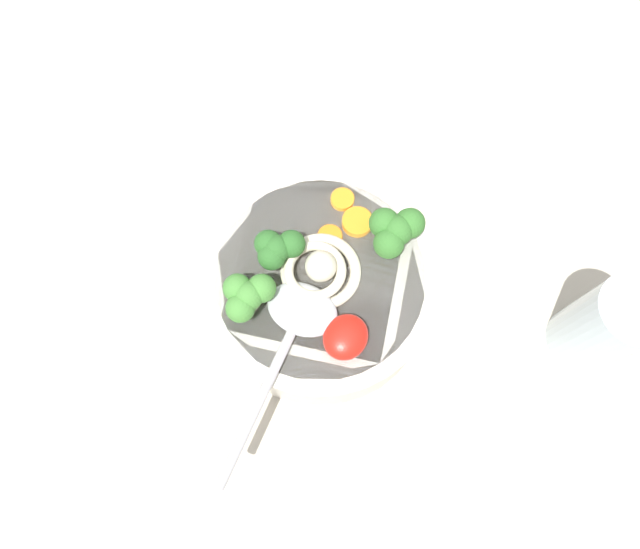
{
  "coord_description": "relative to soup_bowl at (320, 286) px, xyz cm",
  "views": [
    {
      "loc": [
        11.4,
        12.77,
        56.85
      ],
      "look_at": [
        -1.59,
        3.71,
        10.86
      ],
      "focal_mm": 32.14,
      "sensor_mm": 36.0,
      "label": 1
    }
  ],
  "objects": [
    {
      "name": "table_slab",
      "position": [
        1.59,
        -3.71,
        -5.54
      ],
      "size": [
        109.98,
        109.98,
        4.15
      ],
      "primitive_type": "cube",
      "color": "#BCB29E",
      "rests_on": "ground"
    },
    {
      "name": "soup_bowl",
      "position": [
        0.0,
        0.0,
        0.0
      ],
      "size": [
        20.51,
        20.51,
        6.71
      ],
      "color": "silver",
      "rests_on": "table_slab"
    },
    {
      "name": "noodle_pile",
      "position": [
        -0.04,
        -0.11,
        4.18
      ],
      "size": [
        7.52,
        7.38,
        3.02
      ],
      "color": "beige",
      "rests_on": "soup_bowl"
    },
    {
      "name": "soup_spoon",
      "position": [
        4.88,
        0.96,
        4.04
      ],
      "size": [
        17.53,
        6.74,
        1.6
      ],
      "rotation": [
        0.0,
        0.0,
        0.19
      ],
      "color": "#B7B7BC",
      "rests_on": "soup_bowl"
    },
    {
      "name": "chili_sauce_dollop",
      "position": [
        3.44,
        4.91,
        4.13
      ],
      "size": [
        3.94,
        3.55,
        1.77
      ],
      "primitive_type": "ellipsoid",
      "color": "red",
      "rests_on": "soup_bowl"
    },
    {
      "name": "broccoli_floret_right",
      "position": [
        0.91,
        -3.6,
        5.52
      ],
      "size": [
        4.59,
        3.95,
        3.63
      ],
      "color": "#7A9E60",
      "rests_on": "soup_bowl"
    },
    {
      "name": "broccoli_floret_front",
      "position": [
        5.41,
        -3.32,
        5.54
      ],
      "size": [
        4.64,
        3.99,
        3.67
      ],
      "color": "#7A9E60",
      "rests_on": "soup_bowl"
    },
    {
      "name": "broccoli_floret_far",
      "position": [
        -6.01,
        3.37,
        5.75
      ],
      "size": [
        5.06,
        4.35,
        4.0
      ],
      "color": "#7A9E60",
      "rests_on": "soup_bowl"
    },
    {
      "name": "carrot_slice_rear",
      "position": [
        -3.27,
        -1.23,
        3.48
      ],
      "size": [
        2.15,
        2.15,
        0.47
      ],
      "primitive_type": "cylinder",
      "color": "orange",
      "rests_on": "soup_bowl"
    },
    {
      "name": "carrot_slice_extra_a",
      "position": [
        -5.75,
        -0.04,
        3.6
      ],
      "size": [
        2.69,
        2.69,
        0.71
      ],
      "primitive_type": "cylinder",
      "color": "orange",
      "rests_on": "soup_bowl"
    },
    {
      "name": "carrot_slice_beside_noodles",
      "position": [
        -6.84,
        -2.34,
        3.52
      ],
      "size": [
        2.09,
        2.09,
        0.55
      ],
      "primitive_type": "cylinder",
      "color": "orange",
      "rests_on": "soup_bowl"
    },
    {
      "name": "drinking_glass",
      "position": [
        -10.48,
        22.26,
        1.94
      ],
      "size": [
        6.18,
        6.18,
        10.81
      ],
      "primitive_type": "cylinder",
      "color": "silver",
      "rests_on": "table_slab"
    }
  ]
}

